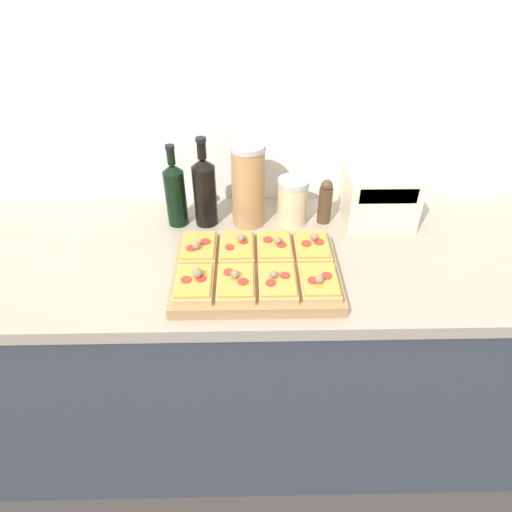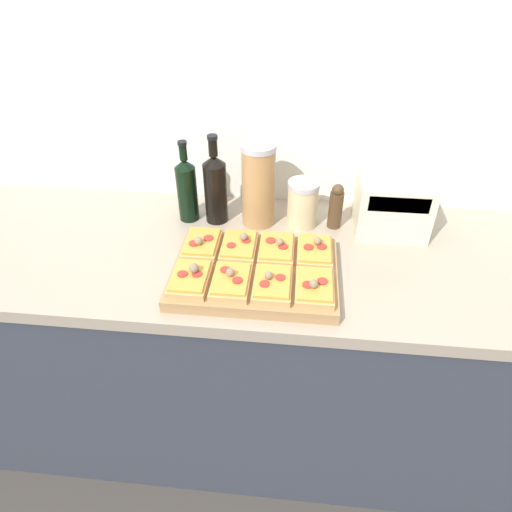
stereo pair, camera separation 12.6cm
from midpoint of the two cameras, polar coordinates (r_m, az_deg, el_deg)
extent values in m
plane|color=#3D3833|center=(1.91, -1.34, -27.92)|extent=(12.00, 12.00, 0.00)
cube|color=silver|center=(1.55, -2.05, 19.16)|extent=(6.00, 0.06, 2.50)
cube|color=#333842|center=(1.72, -1.56, -12.05)|extent=(2.60, 0.64, 0.86)
cube|color=gray|center=(1.41, -1.86, -0.08)|extent=(2.63, 0.67, 0.04)
cube|color=#A37A4C|center=(1.29, -2.78, -2.23)|extent=(0.46, 0.33, 0.03)
cube|color=tan|center=(1.35, -9.81, 0.74)|extent=(0.10, 0.15, 0.02)
cube|color=orange|center=(1.34, -9.87, 1.22)|extent=(0.09, 0.13, 0.01)
cylinder|color=#AD2D23|center=(1.32, -10.81, 0.90)|extent=(0.03, 0.03, 0.00)
cylinder|color=#AD2D23|center=(1.34, -9.06, 1.70)|extent=(0.03, 0.03, 0.00)
sphere|color=#7F6B51|center=(1.32, -10.20, 1.26)|extent=(0.02, 0.02, 0.02)
cube|color=tan|center=(1.34, -5.12, 0.81)|extent=(0.10, 0.15, 0.02)
cube|color=orange|center=(1.33, -5.15, 1.29)|extent=(0.09, 0.13, 0.01)
cylinder|color=#AD2D23|center=(1.31, -6.07, 1.01)|extent=(0.03, 0.03, 0.00)
cylinder|color=#AD2D23|center=(1.33, -4.29, 1.75)|extent=(0.03, 0.03, 0.00)
sphere|color=#7F6B51|center=(1.33, -4.62, 2.21)|extent=(0.02, 0.02, 0.02)
cube|color=tan|center=(1.33, -0.37, 0.86)|extent=(0.10, 0.15, 0.02)
cube|color=orange|center=(1.32, -0.37, 1.35)|extent=(0.09, 0.13, 0.01)
cylinder|color=#AD2D23|center=(1.33, -1.19, 1.97)|extent=(0.03, 0.03, 0.00)
cylinder|color=#AD2D23|center=(1.31, 0.45, 1.36)|extent=(0.03, 0.03, 0.00)
sphere|color=#7F6B51|center=(1.32, 0.01, 1.89)|extent=(0.02, 0.02, 0.02)
cube|color=tan|center=(1.34, 4.37, 0.91)|extent=(0.10, 0.15, 0.02)
cube|color=orange|center=(1.33, 4.40, 1.40)|extent=(0.09, 0.13, 0.01)
cylinder|color=#AD2D23|center=(1.32, 3.62, 1.49)|extent=(0.03, 0.03, 0.00)
cylinder|color=#AD2D23|center=(1.33, 5.21, 1.68)|extent=(0.03, 0.03, 0.00)
sphere|color=#7F6B51|center=(1.33, 4.63, 2.32)|extent=(0.02, 0.02, 0.02)
cube|color=tan|center=(1.23, -10.67, -3.66)|extent=(0.10, 0.15, 0.02)
cube|color=orange|center=(1.22, -10.75, -3.16)|extent=(0.09, 0.13, 0.01)
cylinder|color=#AD2D23|center=(1.22, -11.70, -3.03)|extent=(0.03, 0.03, 0.00)
cylinder|color=#AD2D23|center=(1.21, -9.87, -2.90)|extent=(0.03, 0.03, 0.00)
sphere|color=#7F6B51|center=(1.21, -10.29, -2.19)|extent=(0.03, 0.03, 0.03)
cube|color=tan|center=(1.21, -5.51, -3.64)|extent=(0.10, 0.15, 0.02)
cube|color=orange|center=(1.20, -5.55, -3.14)|extent=(0.09, 0.13, 0.01)
cylinder|color=#AD2D23|center=(1.22, -6.39, -2.11)|extent=(0.03, 0.03, 0.00)
cylinder|color=#AD2D23|center=(1.19, -4.67, -3.33)|extent=(0.03, 0.03, 0.00)
sphere|color=#7F6B51|center=(1.20, -5.67, -2.39)|extent=(0.02, 0.02, 0.02)
cube|color=tan|center=(1.21, -0.26, -3.59)|extent=(0.10, 0.15, 0.02)
cube|color=orange|center=(1.20, -0.27, -3.08)|extent=(0.09, 0.13, 0.01)
cylinder|color=#AD2D23|center=(1.18, -1.21, -3.50)|extent=(0.03, 0.03, 0.00)
cylinder|color=#AD2D23|center=(1.20, 0.66, -2.55)|extent=(0.03, 0.03, 0.00)
sphere|color=#7F6B51|center=(1.19, -0.80, -2.41)|extent=(0.02, 0.02, 0.02)
cube|color=tan|center=(1.22, 4.97, -3.51)|extent=(0.10, 0.15, 0.02)
cube|color=orange|center=(1.21, 5.00, -3.01)|extent=(0.09, 0.13, 0.01)
cylinder|color=#AD2D23|center=(1.19, 4.15, -3.18)|extent=(0.03, 0.03, 0.00)
cylinder|color=#AD2D23|center=(1.21, 5.90, -2.59)|extent=(0.03, 0.03, 0.00)
sphere|color=#7F6B51|center=(1.18, 4.93, -3.01)|extent=(0.02, 0.02, 0.02)
cylinder|color=black|center=(1.51, -12.37, 6.98)|extent=(0.07, 0.07, 0.19)
cone|color=black|center=(1.46, -12.92, 10.60)|extent=(0.07, 0.07, 0.03)
cylinder|color=black|center=(1.45, -13.13, 11.96)|extent=(0.03, 0.03, 0.05)
cylinder|color=black|center=(1.43, -13.30, 13.05)|extent=(0.03, 0.03, 0.01)
cylinder|color=black|center=(1.49, -8.82, 7.36)|extent=(0.07, 0.07, 0.20)
cone|color=black|center=(1.44, -9.26, 11.37)|extent=(0.07, 0.07, 0.03)
cylinder|color=black|center=(1.42, -9.43, 12.88)|extent=(0.03, 0.03, 0.05)
cylinder|color=black|center=(1.41, -9.56, 14.09)|extent=(0.03, 0.03, 0.01)
cylinder|color=#AD7F4C|center=(1.47, -3.46, 8.44)|extent=(0.11, 0.11, 0.26)
cylinder|color=#B2B2B7|center=(1.41, -3.67, 13.39)|extent=(0.11, 0.11, 0.02)
cylinder|color=beige|center=(1.50, 2.16, 6.48)|extent=(0.10, 0.10, 0.14)
cylinder|color=#B2B2B7|center=(1.46, 2.23, 9.12)|extent=(0.10, 0.10, 0.02)
cylinder|color=#47331E|center=(1.51, 6.23, 6.26)|extent=(0.04, 0.04, 0.12)
sphere|color=#47331E|center=(1.47, 6.42, 8.69)|extent=(0.04, 0.04, 0.04)
cube|color=beige|center=(1.53, 12.90, 7.10)|extent=(0.22, 0.17, 0.18)
cube|color=black|center=(1.43, 13.85, 7.23)|extent=(0.18, 0.01, 0.05)
cube|color=black|center=(1.56, 17.41, 7.28)|extent=(0.02, 0.02, 0.02)
camera|label=1|loc=(0.06, -92.81, -2.13)|focal=32.00mm
camera|label=2|loc=(0.06, 87.19, 2.13)|focal=32.00mm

